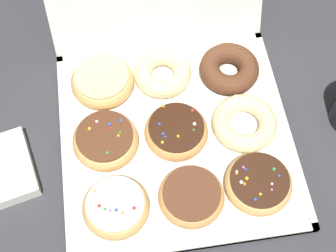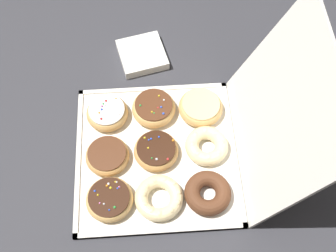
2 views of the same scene
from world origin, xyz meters
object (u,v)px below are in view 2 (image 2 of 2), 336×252
(sprinkle_donut_2, at_px, (109,199))
(cruller_donut_7, at_px, (206,146))
(chocolate_frosted_donut_1, at_px, (107,156))
(sprinkle_donut_4, at_px, (157,150))
(napkin_stack, at_px, (142,55))
(sprinkle_donut_0, at_px, (107,113))
(glazed_ring_donut_6, at_px, (200,107))
(cruller_donut_5, at_px, (160,198))
(sprinkle_donut_3, at_px, (154,108))
(donut_box, at_px, (156,155))
(chocolate_cake_ring_donut_8, at_px, (208,193))

(sprinkle_donut_2, relative_size, cruller_donut_7, 1.03)
(chocolate_frosted_donut_1, height_order, sprinkle_donut_4, sprinkle_donut_4)
(chocolate_frosted_donut_1, relative_size, napkin_stack, 0.87)
(sprinkle_donut_0, xyz_separation_m, glazed_ring_donut_6, (-0.00, 0.25, -0.00))
(sprinkle_donut_4, relative_size, cruller_donut_5, 0.97)
(sprinkle_donut_3, height_order, cruller_donut_5, sprinkle_donut_3)
(chocolate_frosted_donut_1, bearing_deg, sprinkle_donut_0, -179.72)
(sprinkle_donut_3, relative_size, glazed_ring_donut_6, 0.98)
(cruller_donut_5, distance_m, glazed_ring_donut_6, 0.27)
(sprinkle_donut_2, bearing_deg, donut_box, 135.77)
(sprinkle_donut_2, distance_m, cruller_donut_5, 0.12)
(sprinkle_donut_3, xyz_separation_m, cruller_donut_5, (0.25, 0.00, -0.00))
(napkin_stack, bearing_deg, cruller_donut_5, 3.74)
(sprinkle_donut_2, height_order, cruller_donut_7, sprinkle_donut_2)
(sprinkle_donut_2, xyz_separation_m, glazed_ring_donut_6, (-0.24, 0.24, 0.00))
(sprinkle_donut_0, bearing_deg, cruller_donut_5, 27.73)
(sprinkle_donut_0, bearing_deg, chocolate_frosted_donut_1, 0.28)
(sprinkle_donut_2, height_order, napkin_stack, sprinkle_donut_2)
(cruller_donut_7, bearing_deg, chocolate_cake_ring_donut_8, -5.09)
(donut_box, bearing_deg, sprinkle_donut_4, 102.63)
(cruller_donut_5, bearing_deg, cruller_donut_7, 136.09)
(sprinkle_donut_0, distance_m, sprinkle_donut_3, 0.13)
(chocolate_frosted_donut_1, bearing_deg, sprinkle_donut_2, 2.82)
(glazed_ring_donut_6, bearing_deg, sprinkle_donut_2, -45.21)
(sprinkle_donut_2, xyz_separation_m, sprinkle_donut_4, (-0.12, 0.12, 0.00))
(sprinkle_donut_4, distance_m, cruller_donut_7, 0.13)
(donut_box, bearing_deg, sprinkle_donut_2, -44.23)
(sprinkle_donut_4, height_order, cruller_donut_5, sprinkle_donut_4)
(chocolate_cake_ring_donut_8, distance_m, napkin_stack, 0.46)
(donut_box, height_order, glazed_ring_donut_6, glazed_ring_donut_6)
(sprinkle_donut_0, relative_size, chocolate_frosted_donut_1, 1.00)
(donut_box, relative_size, glazed_ring_donut_6, 3.46)
(sprinkle_donut_0, height_order, sprinkle_donut_3, sprinkle_donut_3)
(cruller_donut_5, bearing_deg, donut_box, -178.15)
(donut_box, xyz_separation_m, sprinkle_donut_2, (0.12, -0.12, 0.02))
(sprinkle_donut_0, distance_m, cruller_donut_7, 0.28)
(sprinkle_donut_0, xyz_separation_m, cruller_donut_7, (0.11, 0.25, -0.00))
(donut_box, bearing_deg, sprinkle_donut_0, -133.86)
(glazed_ring_donut_6, height_order, cruller_donut_7, glazed_ring_donut_6)
(cruller_donut_5, bearing_deg, sprinkle_donut_2, -91.63)
(sprinkle_donut_2, bearing_deg, sprinkle_donut_4, 135.25)
(chocolate_frosted_donut_1, bearing_deg, cruller_donut_7, 92.67)
(donut_box, bearing_deg, sprinkle_donut_3, 179.27)
(donut_box, distance_m, sprinkle_donut_0, 0.17)
(chocolate_cake_ring_donut_8, relative_size, napkin_stack, 0.88)
(cruller_donut_7, distance_m, napkin_stack, 0.35)
(sprinkle_donut_2, distance_m, chocolate_cake_ring_donut_8, 0.24)
(donut_box, height_order, napkin_stack, napkin_stack)
(sprinkle_donut_0, bearing_deg, chocolate_cake_ring_donut_8, 45.25)
(sprinkle_donut_4, bearing_deg, cruller_donut_5, 0.56)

